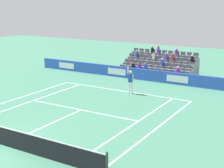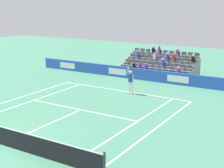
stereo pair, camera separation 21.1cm
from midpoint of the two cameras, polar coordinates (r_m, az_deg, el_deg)
The scene contains 14 objects.
ground_plane at distance 17.56m, azimuth -18.16°, elevation -9.75°, with size 80.00×80.00×0.00m, color #47896B.
line_baseline at distance 26.36m, azimuth 1.57°, elevation -1.18°, with size 10.97×0.10×0.01m, color white.
line_service at distance 21.93m, azimuth -5.51°, elevation -4.35°, with size 8.23×0.10×0.01m, color white.
line_centre_service at distance 19.61m, azimuth -11.10°, elevation -6.79°, with size 0.10×6.40×0.01m, color white.
line_singles_sideline_left at distance 24.20m, azimuth -14.04°, elevation -2.96°, with size 0.10×11.89×0.01m, color white.
line_singles_sideline_right at distance 19.50m, azimuth 3.53°, elevation -6.65°, with size 0.10×11.89×0.01m, color white.
line_doubles_sideline_left at distance 25.16m, azimuth -16.27°, elevation -2.47°, with size 0.10×11.89×0.01m, color white.
line_doubles_sideline_right at distance 18.96m, azimuth 7.24°, elevation -7.36°, with size 0.10×11.89×0.01m, color white.
line_centre_mark at distance 26.27m, azimuth 1.46°, elevation -1.22°, with size 0.10×0.20×0.01m, color white.
sponsor_barrier at distance 29.87m, azimuth 5.54°, elevation 1.54°, with size 23.36×0.22×1.00m.
tennis_net at distance 17.37m, azimuth -18.28°, elevation -8.26°, with size 11.97×0.10×1.07m.
tennis_player at distance 25.46m, azimuth 2.87°, elevation 0.57°, with size 0.53×0.36×2.85m.
stadium_stand at distance 32.46m, azimuth 7.78°, elevation 2.79°, with size 6.82×3.80×2.59m.
loose_tennis_ball at distance 16.61m, azimuth -10.02°, elevation -10.49°, with size 0.07×0.07×0.07m, color #D1E533.
Camera 1 is at (-12.38, 10.37, 6.81)m, focal length 54.36 mm.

